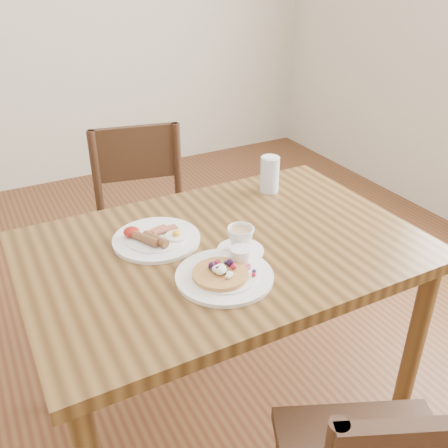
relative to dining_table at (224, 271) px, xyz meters
name	(u,v)px	position (x,y,z in m)	size (l,w,h in m)	color
ground	(224,413)	(0.00, 0.00, -0.65)	(5.00, 5.00, 0.00)	#532B17
dining_table	(224,271)	(0.00, 0.00, 0.00)	(1.20, 0.80, 0.75)	brown
chair_far	(145,221)	(-0.01, 0.71, -0.16)	(0.50, 0.50, 0.88)	#382014
pancake_plate	(225,273)	(-0.08, -0.16, 0.11)	(0.27, 0.27, 0.06)	white
breakfast_plate	(155,238)	(-0.18, 0.11, 0.11)	(0.27, 0.27, 0.04)	white
teacup_saucer	(240,241)	(0.02, -0.06, 0.13)	(0.14, 0.14, 0.08)	white
water_glass	(270,174)	(0.33, 0.26, 0.17)	(0.07, 0.07, 0.13)	silver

